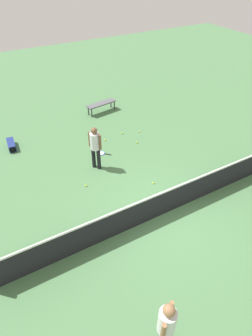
{
  "coord_description": "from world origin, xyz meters",
  "views": [
    {
      "loc": [
        3.97,
        4.78,
        6.62
      ],
      "look_at": [
        0.36,
        -1.57,
        0.9
      ],
      "focal_mm": 30.75,
      "sensor_mm": 36.0,
      "label": 1
    }
  ],
  "objects_px": {
    "tennis_ball_stray_left": "(105,140)",
    "equipment_bag": "(12,145)",
    "courtside_bench": "(101,104)",
    "tennis_ball_near_player": "(153,183)",
    "tennis_ball_by_net": "(139,131)",
    "tennis_ball_stray_right": "(137,142)",
    "player_near_side": "(95,145)",
    "tennis_ball_baseline": "(86,186)",
    "tennis_racket_near_player": "(102,153)",
    "tennis_ball_midcourt": "(122,133)",
    "player_far_side": "(166,325)"
  },
  "relations": [
    {
      "from": "tennis_ball_by_net",
      "to": "courtside_bench",
      "type": "relative_size",
      "value": 0.04
    },
    {
      "from": "courtside_bench",
      "to": "equipment_bag",
      "type": "height_order",
      "value": "courtside_bench"
    },
    {
      "from": "tennis_ball_midcourt",
      "to": "tennis_ball_stray_right",
      "type": "bearing_deg",
      "value": 100.36
    },
    {
      "from": "tennis_ball_baseline",
      "to": "tennis_ball_stray_right",
      "type": "bearing_deg",
      "value": -153.69
    },
    {
      "from": "tennis_ball_stray_right",
      "to": "courtside_bench",
      "type": "bearing_deg",
      "value": -89.12
    },
    {
      "from": "player_far_side",
      "to": "tennis_ball_baseline",
      "type": "bearing_deg",
      "value": -96.56
    },
    {
      "from": "tennis_racket_near_player",
      "to": "equipment_bag",
      "type": "bearing_deg",
      "value": -35.52
    },
    {
      "from": "courtside_bench",
      "to": "equipment_bag",
      "type": "distance_m",
      "value": 4.73
    },
    {
      "from": "tennis_ball_midcourt",
      "to": "equipment_bag",
      "type": "bearing_deg",
      "value": -15.5
    },
    {
      "from": "player_near_side",
      "to": "tennis_ball_stray_right",
      "type": "height_order",
      "value": "player_near_side"
    },
    {
      "from": "tennis_ball_stray_left",
      "to": "equipment_bag",
      "type": "xyz_separation_m",
      "value": [
        3.57,
        -1.36,
        0.11
      ]
    },
    {
      "from": "player_far_side",
      "to": "courtside_bench",
      "type": "height_order",
      "value": "player_far_side"
    },
    {
      "from": "tennis_racket_near_player",
      "to": "courtside_bench",
      "type": "distance_m",
      "value": 3.63
    },
    {
      "from": "tennis_ball_near_player",
      "to": "tennis_ball_baseline",
      "type": "relative_size",
      "value": 1.0
    },
    {
      "from": "tennis_ball_near_player",
      "to": "tennis_ball_stray_left",
      "type": "height_order",
      "value": "same"
    },
    {
      "from": "tennis_ball_by_net",
      "to": "equipment_bag",
      "type": "distance_m",
      "value": 5.41
    },
    {
      "from": "tennis_ball_near_player",
      "to": "courtside_bench",
      "type": "height_order",
      "value": "courtside_bench"
    },
    {
      "from": "tennis_ball_by_net",
      "to": "equipment_bag",
      "type": "xyz_separation_m",
      "value": [
        5.21,
        -1.48,
        0.11
      ]
    },
    {
      "from": "tennis_ball_by_net",
      "to": "player_near_side",
      "type": "bearing_deg",
      "value": 27.02
    },
    {
      "from": "tennis_ball_near_player",
      "to": "player_near_side",
      "type": "bearing_deg",
      "value": -54.18
    },
    {
      "from": "equipment_bag",
      "to": "tennis_ball_near_player",
      "type": "bearing_deg",
      "value": 128.87
    },
    {
      "from": "tennis_racket_near_player",
      "to": "tennis_ball_by_net",
      "type": "height_order",
      "value": "tennis_ball_by_net"
    },
    {
      "from": "tennis_ball_stray_left",
      "to": "player_far_side",
      "type": "bearing_deg",
      "value": 72.06
    },
    {
      "from": "tennis_ball_near_player",
      "to": "tennis_ball_by_net",
      "type": "bearing_deg",
      "value": -113.79
    },
    {
      "from": "player_near_side",
      "to": "tennis_racket_near_player",
      "type": "bearing_deg",
      "value": -127.2
    },
    {
      "from": "player_near_side",
      "to": "tennis_ball_stray_left",
      "type": "relative_size",
      "value": 25.76
    },
    {
      "from": "tennis_ball_baseline",
      "to": "tennis_ball_by_net",
      "type": "bearing_deg",
      "value": -148.21
    },
    {
      "from": "tennis_racket_near_player",
      "to": "tennis_ball_stray_right",
      "type": "distance_m",
      "value": 1.62
    },
    {
      "from": "courtside_bench",
      "to": "player_near_side",
      "type": "bearing_deg",
      "value": 61.86
    },
    {
      "from": "tennis_racket_near_player",
      "to": "tennis_ball_stray_right",
      "type": "height_order",
      "value": "tennis_ball_stray_right"
    },
    {
      "from": "player_near_side",
      "to": "tennis_ball_near_player",
      "type": "xyz_separation_m",
      "value": [
        -1.32,
        1.82,
        -0.98
      ]
    },
    {
      "from": "tennis_ball_by_net",
      "to": "tennis_ball_stray_right",
      "type": "xyz_separation_m",
      "value": [
        0.56,
        0.72,
        0.0
      ]
    },
    {
      "from": "player_far_side",
      "to": "tennis_ball_midcourt",
      "type": "distance_m",
      "value": 8.6
    },
    {
      "from": "player_far_side",
      "to": "courtside_bench",
      "type": "distance_m",
      "value": 10.78
    },
    {
      "from": "tennis_ball_stray_left",
      "to": "courtside_bench",
      "type": "distance_m",
      "value": 2.68
    },
    {
      "from": "player_near_side",
      "to": "tennis_ball_baseline",
      "type": "relative_size",
      "value": 25.76
    },
    {
      "from": "tennis_ball_baseline",
      "to": "tennis_racket_near_player",
      "type": "bearing_deg",
      "value": -131.45
    },
    {
      "from": "tennis_ball_midcourt",
      "to": "tennis_ball_baseline",
      "type": "relative_size",
      "value": 1.0
    },
    {
      "from": "player_near_side",
      "to": "tennis_ball_stray_right",
      "type": "relative_size",
      "value": 25.76
    },
    {
      "from": "equipment_bag",
      "to": "player_near_side",
      "type": "bearing_deg",
      "value": 130.67
    },
    {
      "from": "player_near_side",
      "to": "tennis_ball_midcourt",
      "type": "xyz_separation_m",
      "value": [
        -1.99,
        -1.64,
        -0.98
      ]
    },
    {
      "from": "tennis_racket_near_player",
      "to": "tennis_ball_near_player",
      "type": "relative_size",
      "value": 8.15
    },
    {
      "from": "player_near_side",
      "to": "tennis_ball_midcourt",
      "type": "relative_size",
      "value": 25.76
    },
    {
      "from": "equipment_bag",
      "to": "tennis_ball_by_net",
      "type": "bearing_deg",
      "value": 164.09
    },
    {
      "from": "tennis_ball_near_player",
      "to": "tennis_ball_stray_right",
      "type": "distance_m",
      "value": 2.64
    },
    {
      "from": "tennis_ball_near_player",
      "to": "tennis_ball_by_net",
      "type": "height_order",
      "value": "same"
    },
    {
      "from": "tennis_ball_baseline",
      "to": "tennis_ball_stray_right",
      "type": "height_order",
      "value": "same"
    },
    {
      "from": "tennis_racket_near_player",
      "to": "tennis_ball_near_player",
      "type": "xyz_separation_m",
      "value": [
        -0.77,
        2.54,
        0.02
      ]
    },
    {
      "from": "player_near_side",
      "to": "tennis_ball_baseline",
      "type": "distance_m",
      "value": 1.48
    },
    {
      "from": "player_near_side",
      "to": "tennis_ball_midcourt",
      "type": "distance_m",
      "value": 2.76
    }
  ]
}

